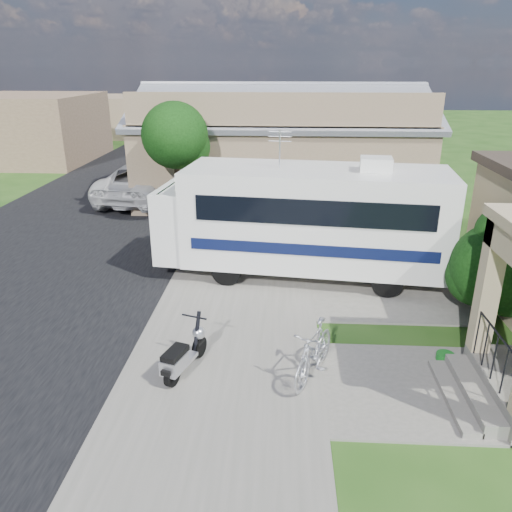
# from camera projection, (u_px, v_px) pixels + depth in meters

# --- Properties ---
(ground) EXTENTS (120.00, 120.00, 0.00)m
(ground) POSITION_uv_depth(u_px,v_px,m) (273.00, 356.00, 10.59)
(ground) COLOR #1E4312
(street_slab) EXTENTS (9.00, 80.00, 0.02)m
(street_slab) POSITION_uv_depth(u_px,v_px,m) (95.00, 215.00, 20.29)
(street_slab) COLOR black
(street_slab) RESTS_ON ground
(sidewalk_slab) EXTENTS (4.00, 80.00, 0.06)m
(sidewalk_slab) POSITION_uv_depth(u_px,v_px,m) (254.00, 218.00, 19.94)
(sidewalk_slab) COLOR #64625A
(sidewalk_slab) RESTS_ON ground
(driveway_slab) EXTENTS (7.00, 6.00, 0.05)m
(driveway_slab) POSITION_uv_depth(u_px,v_px,m) (328.00, 273.00, 14.69)
(driveway_slab) COLOR #64625A
(driveway_slab) RESTS_ON ground
(walk_slab) EXTENTS (4.00, 3.00, 0.05)m
(walk_slab) POSITION_uv_depth(u_px,v_px,m) (429.00, 389.00, 9.49)
(walk_slab) COLOR #64625A
(walk_slab) RESTS_ON ground
(warehouse) EXTENTS (12.50, 8.40, 5.04)m
(warehouse) POSITION_uv_depth(u_px,v_px,m) (281.00, 152.00, 22.87)
(warehouse) COLOR #7D664E
(warehouse) RESTS_ON ground
(distant_bldg_far) EXTENTS (10.00, 8.00, 4.00)m
(distant_bldg_far) POSITION_uv_depth(u_px,v_px,m) (11.00, 128.00, 31.24)
(distant_bldg_far) COLOR brown
(distant_bldg_far) RESTS_ON ground
(distant_bldg_near) EXTENTS (8.00, 7.00, 3.20)m
(distant_bldg_near) POSITION_uv_depth(u_px,v_px,m) (107.00, 116.00, 42.45)
(distant_bldg_near) COLOR #7D664E
(distant_bldg_near) RESTS_ON ground
(street_tree_a) EXTENTS (2.44, 2.40, 4.58)m
(street_tree_a) POSITION_uv_depth(u_px,v_px,m) (178.00, 139.00, 18.03)
(street_tree_a) COLOR black
(street_tree_a) RESTS_ON ground
(street_tree_b) EXTENTS (2.44, 2.40, 4.73)m
(street_tree_b) POSITION_uv_depth(u_px,v_px,m) (215.00, 110.00, 27.28)
(street_tree_b) COLOR black
(street_tree_b) RESTS_ON ground
(street_tree_c) EXTENTS (2.44, 2.40, 4.42)m
(street_tree_c) POSITION_uv_depth(u_px,v_px,m) (232.00, 103.00, 35.76)
(street_tree_c) COLOR black
(street_tree_c) RESTS_ON ground
(motorhome) EXTENTS (8.24, 3.41, 4.11)m
(motorhome) POSITION_uv_depth(u_px,v_px,m) (304.00, 217.00, 14.01)
(motorhome) COLOR white
(motorhome) RESTS_ON ground
(shrub) EXTENTS (2.31, 2.20, 2.83)m
(shrub) POSITION_uv_depth(u_px,v_px,m) (499.00, 263.00, 11.64)
(shrub) COLOR black
(shrub) RESTS_ON ground
(scooter) EXTENTS (0.78, 1.53, 1.03)m
(scooter) POSITION_uv_depth(u_px,v_px,m) (183.00, 355.00, 9.76)
(scooter) COLOR black
(scooter) RESTS_ON ground
(bicycle) EXTENTS (1.25, 1.92, 1.12)m
(bicycle) POSITION_uv_depth(u_px,v_px,m) (314.00, 354.00, 9.63)
(bicycle) COLOR #B9BAC2
(bicycle) RESTS_ON ground
(pickup_truck) EXTENTS (3.79, 6.63, 1.74)m
(pickup_truck) POSITION_uv_depth(u_px,v_px,m) (149.00, 181.00, 22.39)
(pickup_truck) COLOR silver
(pickup_truck) RESTS_ON ground
(van) EXTENTS (3.21, 6.01, 1.66)m
(van) POSITION_uv_depth(u_px,v_px,m) (167.00, 155.00, 28.79)
(van) COLOR silver
(van) RESTS_ON ground
(garden_hose) EXTENTS (0.37, 0.37, 0.17)m
(garden_hose) POSITION_uv_depth(u_px,v_px,m) (445.00, 358.00, 10.35)
(garden_hose) COLOR #15691C
(garden_hose) RESTS_ON ground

